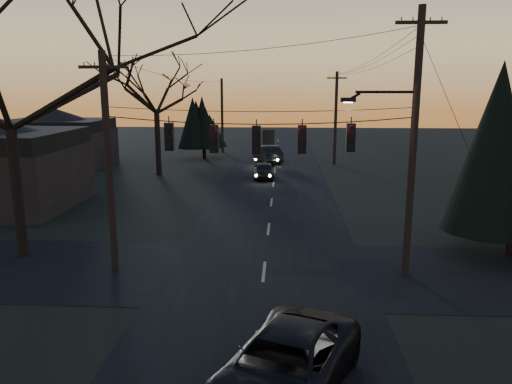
# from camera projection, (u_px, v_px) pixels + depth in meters

# --- Properties ---
(main_road) EXTENTS (8.00, 120.00, 0.02)m
(main_road) POSITION_uv_depth(u_px,v_px,m) (271.00, 210.00, 29.51)
(main_road) COLOR black
(main_road) RESTS_ON ground
(cross_road) EXTENTS (60.00, 7.00, 0.02)m
(cross_road) POSITION_uv_depth(u_px,v_px,m) (264.00, 272.00, 19.74)
(cross_road) COLOR black
(cross_road) RESTS_ON ground
(utility_pole_right) EXTENTS (5.00, 0.30, 10.00)m
(utility_pole_right) POSITION_uv_depth(u_px,v_px,m) (405.00, 275.00, 19.45)
(utility_pole_right) COLOR black
(utility_pole_right) RESTS_ON ground
(utility_pole_left) EXTENTS (1.80, 0.30, 8.50)m
(utility_pole_left) POSITION_uv_depth(u_px,v_px,m) (115.00, 269.00, 20.06)
(utility_pole_left) COLOR black
(utility_pole_left) RESTS_ON ground
(utility_pole_far_r) EXTENTS (1.80, 0.30, 8.50)m
(utility_pole_far_r) POSITION_uv_depth(u_px,v_px,m) (334.00, 164.00, 46.79)
(utility_pole_far_r) COLOR black
(utility_pole_far_r) RESTS_ON ground
(utility_pole_far_l) EXTENTS (0.30, 0.30, 8.00)m
(utility_pole_far_l) POSITION_uv_depth(u_px,v_px,m) (223.00, 152.00, 55.22)
(utility_pole_far_l) COLOR black
(utility_pole_far_l) RESTS_ON ground
(span_signal_assembly) EXTENTS (11.50, 0.44, 1.52)m
(span_signal_assembly) POSITION_uv_depth(u_px,v_px,m) (258.00, 138.00, 18.65)
(span_signal_assembly) COLOR black
(span_signal_assembly) RESTS_ON ground
(bare_tree_left) EXTENTS (11.30, 11.30, 10.92)m
(bare_tree_left) POSITION_uv_depth(u_px,v_px,m) (5.00, 75.00, 20.10)
(bare_tree_left) COLOR black
(bare_tree_left) RESTS_ON ground
(bare_tree_dist) EXTENTS (6.54, 6.54, 10.10)m
(bare_tree_dist) POSITION_uv_depth(u_px,v_px,m) (156.00, 88.00, 39.73)
(bare_tree_dist) COLOR black
(bare_tree_dist) RESTS_ON ground
(evergreen_dist) EXTENTS (3.77, 3.77, 5.60)m
(evergreen_dist) POSITION_uv_depth(u_px,v_px,m) (204.00, 125.00, 49.48)
(evergreen_dist) COLOR black
(evergreen_dist) RESTS_ON ground
(house_left_far) EXTENTS (9.00, 7.00, 5.20)m
(house_left_far) POSITION_uv_depth(u_px,v_px,m) (57.00, 137.00, 45.66)
(house_left_far) COLOR black
(house_left_far) RESTS_ON ground
(suv_near) EXTENTS (4.39, 6.06, 1.53)m
(suv_near) POSITION_uv_depth(u_px,v_px,m) (285.00, 367.00, 11.69)
(suv_near) COLOR black
(suv_near) RESTS_ON ground
(sedan_oncoming_a) EXTENTS (1.68, 3.94, 1.33)m
(sedan_oncoming_a) POSITION_uv_depth(u_px,v_px,m) (264.00, 170.00, 39.62)
(sedan_oncoming_a) COLOR black
(sedan_oncoming_a) RESTS_ON ground
(sedan_oncoming_b) EXTENTS (3.16, 5.13, 1.60)m
(sedan_oncoming_b) POSITION_uv_depth(u_px,v_px,m) (267.00, 154.00, 47.82)
(sedan_oncoming_b) COLOR black
(sedan_oncoming_b) RESTS_ON ground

